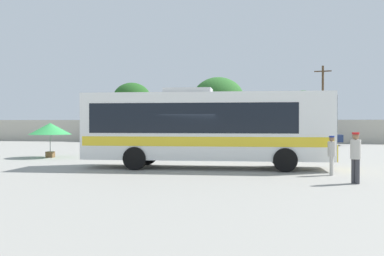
{
  "coord_description": "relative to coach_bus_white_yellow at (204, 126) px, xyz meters",
  "views": [
    {
      "loc": [
        3.74,
        -19.79,
        2.16
      ],
      "look_at": [
        -0.61,
        3.28,
        1.83
      ],
      "focal_mm": 40.46,
      "sensor_mm": 36.0,
      "label": 1
    }
  ],
  "objects": [
    {
      "name": "ground_plane",
      "position": [
        -0.53,
        9.81,
        -1.99
      ],
      "size": [
        300.0,
        300.0,
        0.0
      ],
      "primitive_type": "plane",
      "color": "gray"
    },
    {
      "name": "perimeter_wall",
      "position": [
        -0.53,
        25.18,
        -0.8
      ],
      "size": [
        80.0,
        0.3,
        2.38
      ],
      "primitive_type": "cube",
      "color": "#B2AD9E",
      "rests_on": "ground_plane"
    },
    {
      "name": "coach_bus_white_yellow",
      "position": [
        0.0,
        0.0,
        0.0
      ],
      "size": [
        11.53,
        3.27,
        3.73
      ],
      "color": "white",
      "rests_on": "ground_plane"
    },
    {
      "name": "attendant_by_bus_door",
      "position": [
        5.53,
        -1.8,
        -1.08
      ],
      "size": [
        0.38,
        0.38,
        1.6
      ],
      "color": "#B7B2A8",
      "rests_on": "ground_plane"
    },
    {
      "name": "passenger_waiting_on_apron",
      "position": [
        6.03,
        -4.12,
        -0.96
      ],
      "size": [
        0.5,
        0.5,
        1.8
      ],
      "color": "#38383D",
      "rests_on": "ground_plane"
    },
    {
      "name": "vendor_umbrella_near_gate_green",
      "position": [
        -10.1,
        4.16,
        -0.26
      ],
      "size": [
        2.54,
        2.54,
        2.1
      ],
      "color": "gray",
      "rests_on": "ground_plane"
    },
    {
      "name": "parked_car_leftmost_dark_blue",
      "position": [
        -11.88,
        21.77,
        -1.19
      ],
      "size": [
        4.41,
        2.3,
        1.51
      ],
      "color": "navy",
      "rests_on": "ground_plane"
    },
    {
      "name": "parked_car_second_black",
      "position": [
        -6.38,
        21.11,
        -1.19
      ],
      "size": [
        4.41,
        1.99,
        1.5
      ],
      "color": "black",
      "rests_on": "ground_plane"
    },
    {
      "name": "parked_car_third_red",
      "position": [
        0.77,
        21.35,
        -1.2
      ],
      "size": [
        4.34,
        2.27,
        1.49
      ],
      "color": "red",
      "rests_on": "ground_plane"
    },
    {
      "name": "parked_car_rightmost_dark_blue",
      "position": [
        7.27,
        21.59,
        -1.18
      ],
      "size": [
        4.62,
        2.24,
        1.54
      ],
      "color": "navy",
      "rests_on": "ground_plane"
    },
    {
      "name": "utility_pole_near",
      "position": [
        8.5,
        28.95,
        2.34
      ],
      "size": [
        1.8,
        0.41,
        8.28
      ],
      "color": "#4C3823",
      "rests_on": "ground_plane"
    },
    {
      "name": "roadside_tree_left",
      "position": [
        -12.82,
        27.68,
        2.83
      ],
      "size": [
        4.36,
        4.36,
        6.68
      ],
      "color": "brown",
      "rests_on": "ground_plane"
    },
    {
      "name": "roadside_tree_midleft",
      "position": [
        -2.95,
        28.74,
        2.74
      ],
      "size": [
        5.88,
        5.88,
        7.23
      ],
      "color": "brown",
      "rests_on": "ground_plane"
    },
    {
      "name": "roadside_tree_midright",
      "position": [
        6.59,
        31.87,
        2.45
      ],
      "size": [
        3.21,
        3.21,
        5.84
      ],
      "color": "brown",
      "rests_on": "ground_plane"
    }
  ]
}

